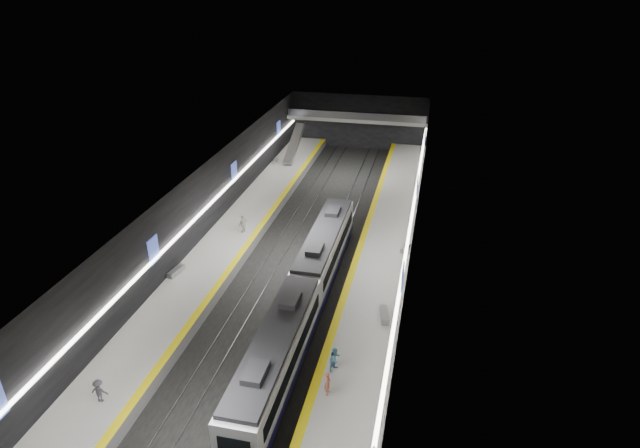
% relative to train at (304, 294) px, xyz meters
% --- Properties ---
extents(ground, '(70.00, 70.00, 0.00)m').
position_rel_train_xyz_m(ground, '(-2.50, 8.07, -2.20)').
color(ground, black).
rests_on(ground, ground).
extents(ceiling, '(20.00, 70.00, 0.04)m').
position_rel_train_xyz_m(ceiling, '(-2.50, 8.07, 5.80)').
color(ceiling, beige).
rests_on(ceiling, wall_left).
extents(wall_left, '(0.04, 70.00, 8.00)m').
position_rel_train_xyz_m(wall_left, '(-12.50, 8.07, 1.80)').
color(wall_left, black).
rests_on(wall_left, ground).
extents(wall_right, '(0.04, 70.00, 8.00)m').
position_rel_train_xyz_m(wall_right, '(7.50, 8.07, 1.80)').
color(wall_right, black).
rests_on(wall_right, ground).
extents(wall_back, '(20.00, 0.04, 8.00)m').
position_rel_train_xyz_m(wall_back, '(-2.50, 43.07, 1.80)').
color(wall_back, black).
rests_on(wall_back, ground).
extents(platform_left, '(5.00, 70.00, 1.00)m').
position_rel_train_xyz_m(platform_left, '(-10.00, 8.07, -1.70)').
color(platform_left, slate).
rests_on(platform_left, ground).
extents(tile_surface_left, '(5.00, 70.00, 0.02)m').
position_rel_train_xyz_m(tile_surface_left, '(-10.00, 8.07, -1.19)').
color(tile_surface_left, '#A1A19C').
rests_on(tile_surface_left, platform_left).
extents(tactile_strip_left, '(0.60, 70.00, 0.02)m').
position_rel_train_xyz_m(tactile_strip_left, '(-7.80, 8.07, -1.18)').
color(tactile_strip_left, yellow).
rests_on(tactile_strip_left, platform_left).
extents(platform_right, '(5.00, 70.00, 1.00)m').
position_rel_train_xyz_m(platform_right, '(5.00, 8.07, -1.70)').
color(platform_right, slate).
rests_on(platform_right, ground).
extents(tile_surface_right, '(5.00, 70.00, 0.02)m').
position_rel_train_xyz_m(tile_surface_right, '(5.00, 8.07, -1.19)').
color(tile_surface_right, '#A1A19C').
rests_on(tile_surface_right, platform_right).
extents(tactile_strip_right, '(0.60, 70.00, 0.02)m').
position_rel_train_xyz_m(tactile_strip_right, '(2.80, 8.07, -1.18)').
color(tactile_strip_right, yellow).
rests_on(tactile_strip_right, platform_right).
extents(rails, '(6.52, 70.00, 0.12)m').
position_rel_train_xyz_m(rails, '(-2.50, 8.07, -2.14)').
color(rails, gray).
rests_on(rails, ground).
extents(train, '(2.69, 30.04, 3.60)m').
position_rel_train_xyz_m(train, '(0.00, 0.00, 0.00)').
color(train, black).
rests_on(train, ground).
extents(ad_posters, '(19.94, 53.50, 2.20)m').
position_rel_train_xyz_m(ad_posters, '(-2.50, 9.07, 2.30)').
color(ad_posters, '#4258C6').
rests_on(ad_posters, wall_left).
extents(cove_light_left, '(0.25, 68.60, 0.12)m').
position_rel_train_xyz_m(cove_light_left, '(-12.30, 8.07, 1.60)').
color(cove_light_left, white).
rests_on(cove_light_left, wall_left).
extents(cove_light_right, '(0.25, 68.60, 0.12)m').
position_rel_train_xyz_m(cove_light_right, '(7.30, 8.07, 1.60)').
color(cove_light_right, white).
rests_on(cove_light_right, wall_right).
extents(mezzanine_bridge, '(20.00, 3.00, 1.50)m').
position_rel_train_xyz_m(mezzanine_bridge, '(-2.50, 41.00, 2.84)').
color(mezzanine_bridge, gray).
rests_on(mezzanine_bridge, wall_left).
extents(escalator, '(1.20, 7.50, 3.92)m').
position_rel_train_xyz_m(escalator, '(-10.00, 34.07, 0.70)').
color(escalator, '#99999E').
rests_on(escalator, platform_left).
extents(bench_left_near, '(0.86, 2.02, 0.48)m').
position_rel_train_xyz_m(bench_left_near, '(-12.00, 2.34, -0.96)').
color(bench_left_near, '#99999E').
rests_on(bench_left_near, platform_left).
extents(bench_left_far, '(0.50, 1.68, 0.41)m').
position_rel_train_xyz_m(bench_left_far, '(-12.00, 31.44, -0.99)').
color(bench_left_far, '#99999E').
rests_on(bench_left_far, platform_left).
extents(bench_right_near, '(0.98, 2.14, 0.51)m').
position_rel_train_xyz_m(bench_right_near, '(6.29, -0.08, -0.94)').
color(bench_right_near, '#99999E').
rests_on(bench_right_near, platform_right).
extents(bench_right_far, '(0.90, 1.76, 0.41)m').
position_rel_train_xyz_m(bench_right_far, '(7.00, 10.92, -0.99)').
color(bench_right_far, '#99999E').
rests_on(bench_right_far, platform_right).
extents(passenger_right_a, '(0.43, 0.62, 1.65)m').
position_rel_train_xyz_m(passenger_right_a, '(3.72, -8.75, -0.37)').
color(passenger_right_a, '#CD664C').
rests_on(passenger_right_a, platform_right).
extents(passenger_right_b, '(0.98, 1.06, 1.75)m').
position_rel_train_xyz_m(passenger_right_b, '(3.76, -6.51, -0.32)').
color(passenger_right_b, teal).
rests_on(passenger_right_b, platform_right).
extents(passenger_left_a, '(0.80, 1.18, 1.86)m').
position_rel_train_xyz_m(passenger_left_a, '(-9.05, 11.10, -0.26)').
color(passenger_left_a, beige).
rests_on(passenger_left_a, platform_left).
extents(passenger_left_b, '(1.09, 0.69, 1.61)m').
position_rel_train_xyz_m(passenger_left_b, '(-9.73, -12.42, -0.39)').
color(passenger_left_b, '#44434B').
rests_on(passenger_left_b, platform_left).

